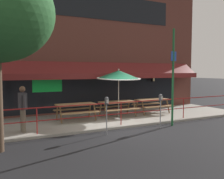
# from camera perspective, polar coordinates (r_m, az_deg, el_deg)

# --- Properties ---
(ground_plane) EXTENTS (120.00, 120.00, 0.00)m
(ground_plane) POSITION_cam_1_polar(r_m,az_deg,el_deg) (10.40, 2.88, -8.90)
(ground_plane) COLOR black
(patio_deck) EXTENTS (15.00, 4.00, 0.10)m
(patio_deck) POSITION_cam_1_polar(r_m,az_deg,el_deg) (12.13, -1.84, -6.75)
(patio_deck) COLOR #9E998E
(patio_deck) RESTS_ON ground
(restaurant_building) EXTENTS (15.00, 1.60, 8.42)m
(restaurant_building) POSITION_cam_1_polar(r_m,az_deg,el_deg) (14.07, -5.79, 11.62)
(restaurant_building) COLOR brown
(restaurant_building) RESTS_ON ground
(patio_railing) EXTENTS (13.84, 0.04, 0.97)m
(patio_railing) POSITION_cam_1_polar(r_m,az_deg,el_deg) (10.51, 2.08, -4.33)
(patio_railing) COLOR maroon
(patio_railing) RESTS_ON patio_deck
(picnic_table_left) EXTENTS (1.80, 1.42, 0.76)m
(picnic_table_left) POSITION_cam_1_polar(r_m,az_deg,el_deg) (11.57, -8.21, -4.04)
(picnic_table_left) COLOR #997047
(picnic_table_left) RESTS_ON patio_deck
(picnic_table_centre) EXTENTS (1.80, 1.42, 0.76)m
(picnic_table_centre) POSITION_cam_1_polar(r_m,az_deg,el_deg) (12.35, 1.30, -3.47)
(picnic_table_centre) COLOR #997047
(picnic_table_centre) RESTS_ON patio_deck
(picnic_table_right) EXTENTS (1.80, 1.42, 0.76)m
(picnic_table_right) POSITION_cam_1_polar(r_m,az_deg,el_deg) (13.51, 9.22, -2.86)
(picnic_table_right) COLOR #997047
(picnic_table_right) RESTS_ON patio_deck
(patio_umbrella_centre) EXTENTS (2.14, 2.14, 2.38)m
(patio_umbrella_centre) POSITION_cam_1_polar(r_m,az_deg,el_deg) (12.15, 1.53, 3.37)
(patio_umbrella_centre) COLOR #B7B2A8
(patio_umbrella_centre) RESTS_ON patio_deck
(pedestrian_walking) EXTENTS (0.29, 0.62, 1.71)m
(pedestrian_walking) POSITION_cam_1_polar(r_m,az_deg,el_deg) (9.82, -19.73, -3.67)
(pedestrian_walking) COLOR #665B4C
(pedestrian_walking) RESTS_ON patio_deck
(parking_meter_near) EXTENTS (0.15, 0.16, 1.42)m
(parking_meter_near) POSITION_cam_1_polar(r_m,az_deg,el_deg) (9.19, -1.24, -3.38)
(parking_meter_near) COLOR gray
(parking_meter_near) RESTS_ON ground
(parking_meter_far) EXTENTS (0.15, 0.16, 1.42)m
(parking_meter_far) POSITION_cam_1_polar(r_m,az_deg,el_deg) (10.51, 11.04, -2.49)
(parking_meter_far) COLOR gray
(parking_meter_far) RESTS_ON ground
(street_sign_pole) EXTENTS (0.28, 0.09, 4.16)m
(street_sign_pole) POSITION_cam_1_polar(r_m,az_deg,el_deg) (10.99, 13.77, 2.92)
(street_sign_pole) COLOR #1E6033
(street_sign_pole) RESTS_ON ground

